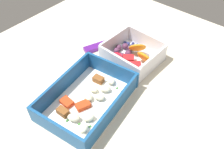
# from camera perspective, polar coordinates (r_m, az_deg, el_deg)

# --- Properties ---
(table_surface) EXTENTS (0.80, 0.80, 0.02)m
(table_surface) POSITION_cam_1_polar(r_m,az_deg,el_deg) (0.64, 0.77, -0.64)
(table_surface) COLOR beige
(table_surface) RESTS_ON ground
(pasta_container) EXTENTS (0.23, 0.18, 0.05)m
(pasta_container) POSITION_cam_1_polar(r_m,az_deg,el_deg) (0.56, -5.70, -6.05)
(pasta_container) COLOR white
(pasta_container) RESTS_ON table_surface
(fruit_bowl) EXTENTS (0.14, 0.14, 0.05)m
(fruit_bowl) POSITION_cam_1_polar(r_m,az_deg,el_deg) (0.67, 4.84, 4.67)
(fruit_bowl) COLOR white
(fruit_bowl) RESTS_ON table_surface
(candy_bar) EXTENTS (0.07, 0.05, 0.01)m
(candy_bar) POSITION_cam_1_polar(r_m,az_deg,el_deg) (0.71, -3.88, 6.43)
(candy_bar) COLOR #51197A
(candy_bar) RESTS_ON table_surface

